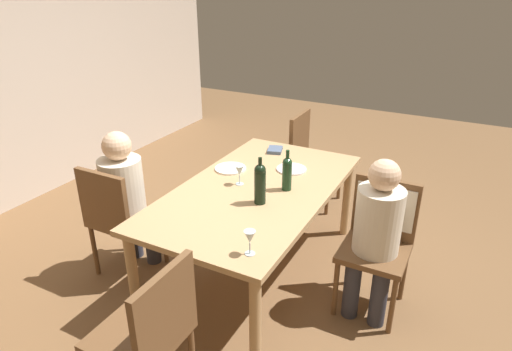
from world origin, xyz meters
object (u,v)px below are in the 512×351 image
Objects in this scene: chair_right_end at (309,153)px; wine_glass_near_left at (240,171)px; dining_table at (256,197)px; person_woman_host at (126,193)px; wine_bottle_dark_red at (260,183)px; chair_near at (381,226)px; wine_bottle_tall_green at (287,173)px; person_man_bearded at (377,229)px; dinner_plate_host at (291,169)px; chair_far_left at (117,215)px; chair_left_end at (150,330)px; dinner_plate_guest_left at (230,168)px; wine_glass_centre at (250,238)px.

chair_right_end is 6.17× the size of wine_glass_near_left.
dining_table is 0.23m from wine_glass_near_left.
person_woman_host is 3.45× the size of wine_bottle_dark_red.
chair_near is at bearing -82.17° from dining_table.
chair_near is 0.75m from wine_bottle_tall_green.
person_man_bearded is 1.06m from wine_glass_near_left.
person_woman_host is 3.77× the size of wine_bottle_tall_green.
dinner_plate_host is at bearing -29.17° from person_man_bearded.
chair_far_left is 6.17× the size of wine_glass_near_left.
chair_left_end is (-1.32, -0.09, -0.13)m from dining_table.
wine_glass_near_left is 0.30m from dinner_plate_guest_left.
dining_table is 0.86m from wine_glass_centre.
chair_far_left is 1.00× the size of chair_near.
chair_left_end is at bearing -176.23° from dining_table.
chair_far_left is 2.75× the size of wine_bottle_dark_red.
chair_far_left is at bearing 19.41° from chair_near.
person_woman_host is at bearing 46.91° from chair_left_end.
wine_bottle_tall_green is 0.36m from wine_glass_near_left.
chair_right_end is 1.57m from wine_bottle_dark_red.
wine_bottle_dark_red is 1.33× the size of dinner_plate_guest_left.
person_man_bearded is at bearing -32.11° from chair_left_end.
dinner_plate_guest_left is (0.72, -0.56, 0.21)m from chair_far_left.
wine_glass_centre reaches higher than dinner_plate_guest_left.
wine_bottle_tall_green is (-0.04, 0.69, 0.28)m from chair_near.
person_woman_host is 1.84m from person_man_bearded.
chair_right_end reaches higher than wine_glass_near_left.
wine_bottle_dark_red is at bearing -130.31° from dinner_plate_guest_left.
chair_left_end reaches higher than dining_table.
wine_glass_near_left is at bearing -135.51° from dinner_plate_guest_left.
chair_right_end is 3.84× the size of dinner_plate_host.
chair_near reaches higher than dining_table.
person_woman_host is 0.88m from wine_glass_near_left.
chair_near is 1.55m from chair_right_end.
chair_far_left is at bearing -23.93° from chair_right_end.
person_woman_host is 7.76× the size of wine_glass_near_left.
wine_bottle_dark_red is (-0.32, 0.77, 0.30)m from chair_near.
wine_glass_centre is at bearing -167.67° from dinner_plate_host.
dinner_plate_host is 0.49m from dinner_plate_guest_left.
chair_left_end is at bearing 60.64° from chair_near.
chair_right_end is 3.00× the size of wine_bottle_tall_green.
wine_glass_near_left is at bearing -2.19° from chair_right_end.
dinner_plate_guest_left is (1.53, 0.43, 0.21)m from chair_left_end.
person_man_bearded is 4.73× the size of dinner_plate_host.
wine_bottle_dark_red is (-0.17, 0.77, 0.23)m from person_man_bearded.
wine_bottle_tall_green is 1.28× the size of dinner_plate_host.
person_man_bearded is at bearing -36.44° from wine_glass_centre.
chair_right_end is (1.83, -0.81, 0.00)m from chair_far_left.
chair_right_end is 3.64× the size of dinner_plate_guest_left.
chair_near is 1.25m from dinner_plate_guest_left.
chair_far_left is 0.93m from dinner_plate_guest_left.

